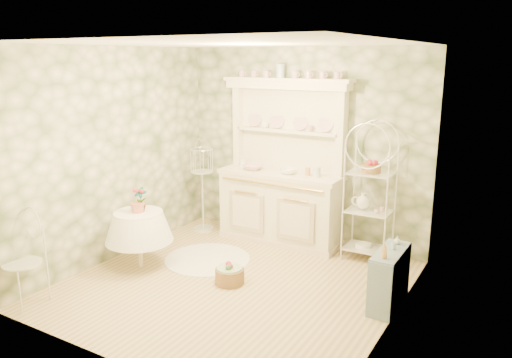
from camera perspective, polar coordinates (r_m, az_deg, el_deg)
The scene contains 22 objects.
floor at distance 5.92m, azimuth -2.51°, elevation -11.88°, with size 3.60×3.60×0.00m, color #D5BD84.
ceiling at distance 5.34m, azimuth -2.82°, elevation 15.23°, with size 3.60×3.60×0.00m, color white.
wall_left at distance 6.61m, azimuth -15.86°, elevation 2.67°, with size 3.60×3.60×0.00m, color beige.
wall_right at distance 4.77m, azimuth 15.82°, elevation -1.49°, with size 3.60×3.60×0.00m, color beige.
wall_back at distance 7.02m, azimuth 5.39°, elevation 3.76°, with size 3.60×3.60×0.00m, color beige.
wall_front at distance 4.14m, azimuth -16.39°, elevation -3.82°, with size 3.60×3.60×0.00m, color beige.
kitchen_dresser at distance 6.90m, azimuth 2.86°, elevation 1.89°, with size 1.87×0.61×2.29m, color white.
bakers_rack at distance 6.46m, azimuth 12.87°, elevation -1.58°, with size 0.55×0.40×1.78m, color white.
side_shelf at distance 5.50m, azimuth 14.99°, elevation -10.76°, with size 0.28×0.75×0.64m, color #778DA2.
round_table at distance 6.40m, azimuth -13.18°, elevation -6.36°, with size 0.74×0.74×0.80m, color white.
cafe_chair at distance 5.87m, azimuth -25.17°, elevation -8.79°, with size 0.40×0.40×0.88m, color white.
birdcage_stand at distance 7.49m, azimuth -6.14°, elevation -0.77°, with size 0.33×0.33×1.38m, color white.
floor_basket at distance 5.89m, azimuth -3.03°, elevation -10.78°, with size 0.36×0.36×0.23m, color olive.
lace_rug at distance 6.61m, azimuth -5.57°, elevation -9.08°, with size 1.11×1.11×0.01m, color white.
bowl_floral at distance 7.07m, azimuth -0.36°, elevation 1.13°, with size 0.28×0.28×0.07m, color white.
bowl_white at distance 6.82m, azimuth 3.69°, elevation 0.64°, with size 0.23×0.23×0.07m, color white.
cup_left at distance 7.13m, azimuth 1.01°, elevation 6.07°, with size 0.11×0.11×0.09m, color white.
cup_right at distance 6.81m, azimuth 6.13°, elevation 5.65°, with size 0.09×0.09×0.09m, color white.
potted_geranium at distance 6.26m, azimuth -13.02°, elevation -2.47°, with size 0.16×0.11×0.31m, color #3F7238.
bottle_amber at distance 5.16m, azimuth 14.45°, elevation -8.07°, with size 0.06×0.06×0.16m, color tan.
bottle_blue at distance 5.42m, azimuth 15.34°, elevation -7.37°, with size 0.05×0.05×0.10m, color #A4C6D8.
bottle_glass at distance 5.58m, azimuth 15.83°, elevation -6.84°, with size 0.07×0.07×0.09m, color silver.
Camera 1 is at (2.92, -4.47, 2.56)m, focal length 35.00 mm.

